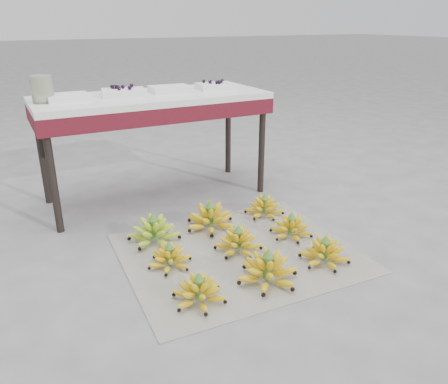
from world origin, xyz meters
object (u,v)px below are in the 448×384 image
bunch_mid_right (291,228)px  newspaper_mat (238,253)px  tray_left (123,92)px  tray_far_right (216,86)px  bunch_mid_left (170,258)px  tray_far_left (68,97)px  bunch_back_center (210,218)px  vendor_table (153,107)px  bunch_front_right (325,253)px  bunch_mid_center (238,242)px  glass_jar (42,89)px  bunch_front_left (199,292)px  bunch_back_left (154,232)px  tray_right (170,89)px  bunch_back_right (264,208)px  bunch_front_center (268,270)px

bunch_mid_right → newspaper_mat: bearing=-159.6°
tray_left → tray_far_right: 0.68m
bunch_mid_left → tray_far_left: tray_far_left is taller
bunch_back_center → vendor_table: (-0.11, 0.66, 0.59)m
bunch_front_right → tray_far_left: (-1.01, 1.33, 0.71)m
bunch_mid_center → glass_jar: (-0.81, 1.00, 0.77)m
bunch_front_left → tray_left: size_ratio=1.00×
bunch_mid_center → tray_far_left: 1.40m
bunch_mid_left → tray_left: tray_left is taller
bunch_back_left → bunch_mid_center: bearing=-54.9°
tray_left → tray_right: (0.33, -0.01, -0.00)m
bunch_front_right → bunch_back_right: size_ratio=1.16×
bunch_front_center → bunch_mid_left: bearing=158.2°
bunch_mid_left → bunch_back_left: (0.02, 0.31, 0.01)m
bunch_front_left → vendor_table: bearing=63.9°
bunch_front_left → glass_jar: size_ratio=1.90×
bunch_front_right → bunch_mid_center: (-0.35, 0.32, 0.00)m
bunch_mid_right → bunch_back_center: bunch_back_center is taller
bunch_mid_left → vendor_table: size_ratio=0.17×
bunch_mid_right → bunch_back_left: bunch_back_left is taller
bunch_mid_center → bunch_mid_right: 0.37m
bunch_front_right → tray_right: 1.55m
bunch_front_right → bunch_mid_right: (0.02, 0.33, -0.00)m
newspaper_mat → bunch_front_center: (-0.02, -0.32, 0.07)m
bunch_mid_center → bunch_back_right: (0.39, 0.34, -0.00)m
bunch_front_center → glass_jar: size_ratio=2.46×
tray_right → bunch_back_left: bearing=-120.3°
newspaper_mat → bunch_front_right: 0.47m
tray_left → glass_jar: 0.50m
bunch_mid_right → bunch_back_left: bearing=172.9°
bunch_front_left → tray_right: bearing=58.5°
newspaper_mat → bunch_mid_right: (0.38, 0.03, 0.06)m
tray_far_right → newspaper_mat: bearing=-110.4°
bunch_back_left → vendor_table: 0.93m
bunch_front_right → tray_right: (-0.33, 1.34, 0.71)m
glass_jar → tray_far_left: bearing=1.6°
bunch_front_right → glass_jar: (-1.15, 1.32, 0.77)m
bunch_mid_right → bunch_back_right: size_ratio=1.15×
bunch_back_right → glass_jar: 1.57m
bunch_front_right → tray_left: (-0.65, 1.35, 0.71)m
bunch_back_left → tray_right: size_ratio=1.29×
tray_far_left → tray_right: tray_right is taller
bunch_back_right → tray_right: tray_right is taller
tray_left → tray_right: tray_left is taller
tray_far_left → bunch_front_center: bearing=-64.6°
bunch_front_right → tray_far_left: bearing=115.3°
bunch_mid_left → bunch_mid_right: size_ratio=0.84×
bunch_back_left → tray_far_left: (-0.28, 0.68, 0.70)m
bunch_mid_center → bunch_front_center: bearing=-117.2°
newspaper_mat → bunch_mid_right: bearing=4.4°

